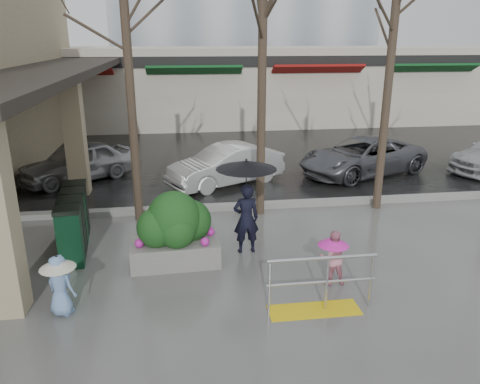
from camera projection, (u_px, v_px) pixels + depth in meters
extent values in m
plane|color=#51514F|center=(232.00, 282.00, 9.10)|extent=(120.00, 120.00, 0.00)
cube|color=black|center=(191.00, 111.00, 29.78)|extent=(120.00, 36.00, 0.01)
cube|color=gray|center=(214.00, 207.00, 12.84)|extent=(120.00, 0.30, 0.15)
cube|color=#2D2823|center=(52.00, 67.00, 14.86)|extent=(2.80, 18.00, 0.25)
cube|color=tan|center=(75.00, 137.00, 13.69)|extent=(0.55, 0.55, 3.50)
cube|color=beige|center=(229.00, 85.00, 25.65)|extent=(34.00, 6.00, 4.00)
cube|color=maroon|center=(64.00, 75.00, 21.63)|extent=(4.50, 1.68, 0.87)
cube|color=#0F4C1E|center=(194.00, 74.00, 22.40)|extent=(4.50, 1.68, 0.87)
cube|color=maroon|center=(315.00, 72.00, 23.17)|extent=(4.50, 1.68, 0.87)
cube|color=#0F4C1E|center=(429.00, 71.00, 23.93)|extent=(4.50, 1.68, 0.87)
cube|color=black|center=(235.00, 61.00, 22.48)|extent=(34.00, 0.35, 0.50)
cube|color=yellow|center=(314.00, 310.00, 8.14)|extent=(1.60, 0.50, 0.02)
cylinder|color=silver|center=(269.00, 288.00, 7.88)|extent=(0.05, 0.05, 1.00)
cylinder|color=silver|center=(327.00, 284.00, 8.01)|extent=(0.05, 0.05, 1.00)
cylinder|color=silver|center=(371.00, 281.00, 8.11)|extent=(0.05, 0.05, 1.00)
cylinder|color=silver|center=(323.00, 258.00, 7.84)|extent=(1.90, 0.06, 0.06)
cylinder|color=silver|center=(321.00, 282.00, 7.98)|extent=(1.90, 0.04, 0.04)
cylinder|color=#382B21|center=(130.00, 87.00, 11.16)|extent=(0.22, 0.22, 6.80)
cylinder|color=#382B21|center=(262.00, 81.00, 11.53)|extent=(0.22, 0.22, 7.00)
cylinder|color=#382B21|center=(388.00, 89.00, 12.04)|extent=(0.22, 0.22, 6.50)
imported|color=black|center=(246.00, 219.00, 10.13)|extent=(0.60, 0.42, 1.56)
cylinder|color=black|center=(246.00, 183.00, 9.88)|extent=(0.02, 0.02, 0.99)
cone|color=black|center=(246.00, 165.00, 9.75)|extent=(1.30, 1.30, 0.18)
sphere|color=black|center=(246.00, 160.00, 9.72)|extent=(0.05, 0.05, 0.05)
imported|color=pink|center=(332.00, 257.00, 8.89)|extent=(0.55, 0.43, 1.08)
cylinder|color=black|center=(333.00, 248.00, 8.82)|extent=(0.02, 0.02, 0.47)
cone|color=#E724B3|center=(334.00, 241.00, 8.78)|extent=(0.59, 0.59, 0.18)
sphere|color=black|center=(334.00, 236.00, 8.74)|extent=(0.05, 0.05, 0.05)
imported|color=#749BCF|center=(60.00, 285.00, 7.89)|extent=(0.63, 0.57, 1.09)
cylinder|color=black|center=(58.00, 272.00, 7.81)|extent=(0.02, 0.02, 0.51)
cone|color=beige|center=(57.00, 263.00, 7.75)|extent=(0.60, 0.60, 0.18)
sphere|color=black|center=(56.00, 257.00, 7.72)|extent=(0.05, 0.05, 0.05)
cube|color=slate|center=(175.00, 252.00, 9.76)|extent=(1.85, 0.98, 0.50)
ellipsoid|color=#184415|center=(174.00, 219.00, 9.52)|extent=(1.11, 1.00, 1.16)
sphere|color=#184415|center=(157.00, 228.00, 9.43)|extent=(0.80, 0.80, 0.80)
sphere|color=#184415|center=(191.00, 221.00, 9.75)|extent=(0.84, 0.84, 0.84)
cube|color=#0B311B|center=(70.00, 239.00, 9.59)|extent=(0.53, 0.53, 1.18)
cube|color=black|center=(67.00, 210.00, 9.38)|extent=(0.57, 0.57, 0.09)
cube|color=black|center=(73.00, 228.00, 10.13)|extent=(0.53, 0.53, 1.18)
cube|color=black|center=(69.00, 200.00, 9.92)|extent=(0.57, 0.57, 0.09)
cube|color=#0C381C|center=(75.00, 218.00, 10.67)|extent=(0.53, 0.53, 1.18)
cube|color=black|center=(72.00, 192.00, 10.47)|extent=(0.57, 0.57, 0.09)
cube|color=black|center=(77.00, 210.00, 11.21)|extent=(0.53, 0.53, 1.18)
cube|color=black|center=(74.00, 184.00, 11.01)|extent=(0.57, 0.57, 0.09)
imported|color=#A2A2A7|center=(78.00, 162.00, 15.32)|extent=(3.89, 3.33, 1.26)
imported|color=white|center=(226.00, 165.00, 14.94)|extent=(4.01, 2.95, 1.26)
imported|color=#595A60|center=(362.00, 156.00, 16.03)|extent=(4.98, 3.60, 1.26)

